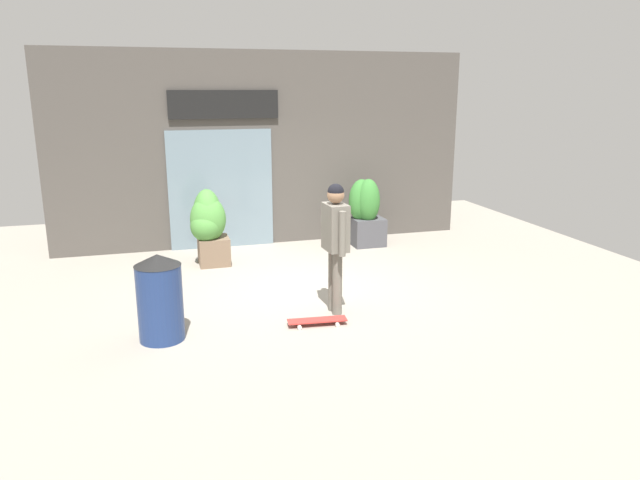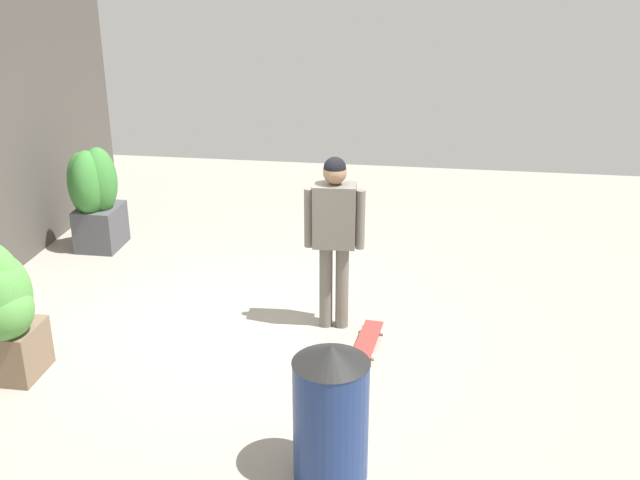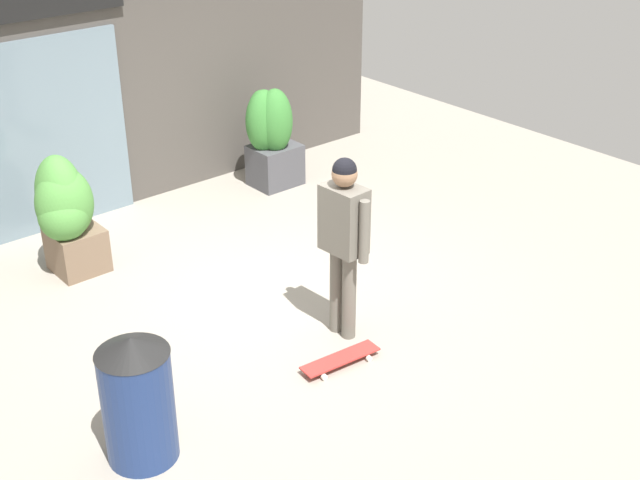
{
  "view_description": "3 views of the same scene",
  "coord_description": "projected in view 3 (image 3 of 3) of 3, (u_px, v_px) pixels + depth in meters",
  "views": [
    {
      "loc": [
        -2.14,
        -8.05,
        2.95
      ],
      "look_at": [
        -0.03,
        -0.76,
        0.99
      ],
      "focal_mm": 33.22,
      "sensor_mm": 36.0,
      "label": 1
    },
    {
      "loc": [
        -6.64,
        -1.75,
        3.65
      ],
      "look_at": [
        -0.03,
        -0.76,
        0.99
      ],
      "focal_mm": 42.89,
      "sensor_mm": 36.0,
      "label": 2
    },
    {
      "loc": [
        -4.38,
        -5.87,
        4.45
      ],
      "look_at": [
        -0.03,
        -0.76,
        0.99
      ],
      "focal_mm": 48.06,
      "sensor_mm": 36.0,
      "label": 3
    }
  ],
  "objects": [
    {
      "name": "trash_bin",
      "position": [
        138.0,
        398.0,
        6.29
      ],
      "size": [
        0.55,
        0.55,
        1.07
      ],
      "color": "navy",
      "rests_on": "ground_plane"
    },
    {
      "name": "planter_box_right",
      "position": [
        270.0,
        133.0,
        10.78
      ],
      "size": [
        0.67,
        0.57,
        1.3
      ],
      "color": "#47474C",
      "rests_on": "ground_plane"
    },
    {
      "name": "building_facade",
      "position": [
        101.0,
        60.0,
        9.8
      ],
      "size": [
        7.91,
        0.31,
        3.62
      ],
      "color": "#4C4742",
      "rests_on": "ground_plane"
    },
    {
      "name": "ground_plane",
      "position": [
        273.0,
        301.0,
        8.54
      ],
      "size": [
        12.0,
        12.0,
        0.0
      ],
      "primitive_type": "plane",
      "color": "gray"
    },
    {
      "name": "skateboard",
      "position": [
        340.0,
        359.0,
        7.55
      ],
      "size": [
        0.77,
        0.28,
        0.08
      ],
      "rotation": [
        0.0,
        0.0,
        -3.24
      ],
      "color": "red",
      "rests_on": "ground_plane"
    },
    {
      "name": "planter_box_left",
      "position": [
        65.0,
        212.0,
        8.74
      ],
      "size": [
        0.64,
        0.65,
        1.3
      ],
      "color": "brown",
      "rests_on": "ground_plane"
    },
    {
      "name": "skateboarder",
      "position": [
        344.0,
        230.0,
        7.54
      ],
      "size": [
        0.28,
        0.58,
        1.76
      ],
      "rotation": [
        0.0,
        0.0,
        -3.09
      ],
      "color": "#666056",
      "rests_on": "ground_plane"
    }
  ]
}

